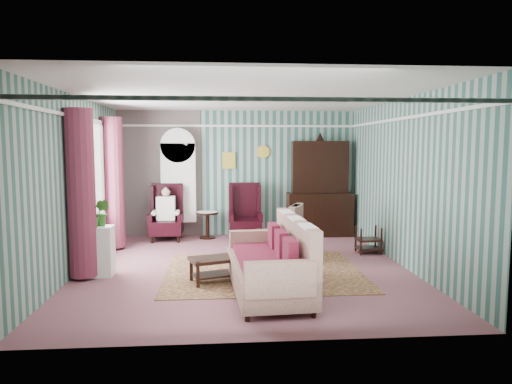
{
  "coord_description": "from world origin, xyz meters",
  "views": [
    {
      "loc": [
        -0.39,
        -7.64,
        2.07
      ],
      "look_at": [
        0.25,
        0.6,
        1.25
      ],
      "focal_mm": 32.0,
      "sensor_mm": 36.0,
      "label": 1
    }
  ],
  "objects": [
    {
      "name": "potted_plant_c",
      "position": [
        -2.53,
        -0.22,
        1.0
      ],
      "size": [
        0.24,
        0.24,
        0.41
      ],
      "primitive_type": "imported",
      "rotation": [
        0.0,
        0.0,
        0.04
      ],
      "color": "#25571B",
      "rests_on": "plant_stand"
    },
    {
      "name": "potted_plant_a",
      "position": [
        -2.41,
        -0.37,
        0.99
      ],
      "size": [
        0.36,
        0.32,
        0.38
      ],
      "primitive_type": "imported",
      "rotation": [
        0.0,
        0.0,
        -0.06
      ],
      "color": "#1D4916",
      "rests_on": "plant_stand"
    },
    {
      "name": "rug",
      "position": [
        0.3,
        -0.3,
        0.01
      ],
      "size": [
        3.2,
        2.6,
        0.01
      ],
      "primitive_type": "cube",
      "color": "#491F18",
      "rests_on": "floor"
    },
    {
      "name": "plant_stand",
      "position": [
        -2.4,
        -0.3,
        0.4
      ],
      "size": [
        0.55,
        0.35,
        0.8
      ],
      "primitive_type": "cube",
      "color": "silver",
      "rests_on": "floor"
    },
    {
      "name": "dresser_hutch",
      "position": [
        1.9,
        2.72,
        1.18
      ],
      "size": [
        1.5,
        0.56,
        2.36
      ],
      "primitive_type": "cube",
      "color": "black",
      "rests_on": "floor"
    },
    {
      "name": "seated_woman",
      "position": [
        -1.6,
        2.45,
        0.59
      ],
      "size": [
        0.44,
        0.4,
        1.18
      ],
      "primitive_type": null,
      "color": "white",
      "rests_on": "floor"
    },
    {
      "name": "round_side_table",
      "position": [
        -0.7,
        2.6,
        0.3
      ],
      "size": [
        0.5,
        0.5,
        0.6
      ],
      "primitive_type": "cylinder",
      "color": "black",
      "rests_on": "floor"
    },
    {
      "name": "coffee_table",
      "position": [
        -0.44,
        -0.77,
        0.19
      ],
      "size": [
        0.96,
        0.71,
        0.38
      ],
      "primitive_type": "cube",
      "rotation": [
        0.0,
        0.0,
        0.32
      ],
      "color": "black",
      "rests_on": "floor"
    },
    {
      "name": "potted_plant_b",
      "position": [
        -2.3,
        -0.23,
        1.02
      ],
      "size": [
        0.29,
        0.26,
        0.43
      ],
      "primitive_type": "imported",
      "rotation": [
        0.0,
        0.0,
        -0.33
      ],
      "color": "#26591C",
      "rests_on": "plant_stand"
    },
    {
      "name": "bookcase",
      "position": [
        -1.35,
        2.84,
        1.12
      ],
      "size": [
        0.8,
        0.28,
        2.24
      ],
      "primitive_type": "cube",
      "color": "silver",
      "rests_on": "floor"
    },
    {
      "name": "room_shell",
      "position": [
        -0.62,
        0.18,
        2.01
      ],
      "size": [
        5.53,
        6.02,
        2.91
      ],
      "color": "#345F55",
      "rests_on": "ground"
    },
    {
      "name": "nest_table",
      "position": [
        2.47,
        0.9,
        0.27
      ],
      "size": [
        0.45,
        0.38,
        0.54
      ],
      "primitive_type": "cube",
      "color": "black",
      "rests_on": "floor"
    },
    {
      "name": "floral_armchair",
      "position": [
        0.7,
        0.7,
        0.45
      ],
      "size": [
        1.12,
        1.09,
        0.89
      ],
      "primitive_type": "cube",
      "rotation": [
        0.0,
        0.0,
        1.18
      ],
      "color": "beige",
      "rests_on": "floor"
    },
    {
      "name": "wingback_right",
      "position": [
        0.15,
        2.45,
        0.62
      ],
      "size": [
        0.76,
        0.8,
        1.25
      ],
      "primitive_type": "cube",
      "color": "black",
      "rests_on": "floor"
    },
    {
      "name": "floor",
      "position": [
        0.0,
        0.0,
        0.0
      ],
      "size": [
        6.0,
        6.0,
        0.0
      ],
      "primitive_type": "plane",
      "color": "#894F56",
      "rests_on": "ground"
    },
    {
      "name": "wingback_left",
      "position": [
        -1.6,
        2.45,
        0.62
      ],
      "size": [
        0.76,
        0.8,
        1.25
      ],
      "primitive_type": "cube",
      "color": "black",
      "rests_on": "floor"
    },
    {
      "name": "sofa",
      "position": [
        0.26,
        -1.42,
        0.48
      ],
      "size": [
        1.23,
        2.24,
        0.96
      ],
      "primitive_type": "cube",
      "rotation": [
        0.0,
        0.0,
        1.63
      ],
      "color": "#B9B38F",
      "rests_on": "floor"
    }
  ]
}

